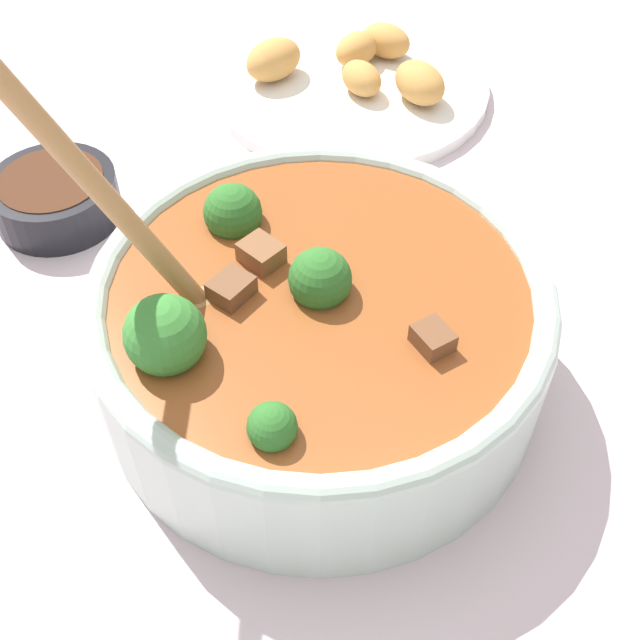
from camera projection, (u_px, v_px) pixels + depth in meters
The scene contains 4 objects.
ground_plane at pixel (320, 376), 0.52m from camera, with size 4.00×4.00×0.00m, color silver.
stew_bowl at pixel (318, 326), 0.48m from camera, with size 0.28×0.27×0.27m.
condiment_bowl at pixel (55, 196), 0.61m from camera, with size 0.10×0.10×0.04m.
food_plate at pixel (351, 80), 0.73m from camera, with size 0.25×0.25×0.05m.
Camera 1 is at (-0.18, -0.26, 0.41)m, focal length 45.00 mm.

